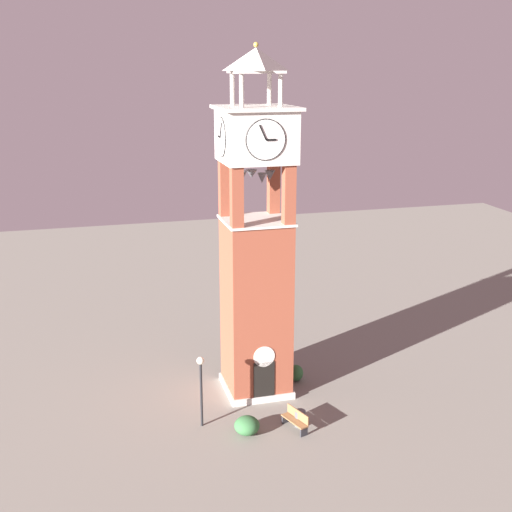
{
  "coord_description": "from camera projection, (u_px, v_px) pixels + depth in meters",
  "views": [
    {
      "loc": [
        -8.39,
        -31.04,
        16.69
      ],
      "look_at": [
        0.0,
        0.0,
        7.36
      ],
      "focal_mm": 46.81,
      "sensor_mm": 36.0,
      "label": 1
    }
  ],
  "objects": [
    {
      "name": "trash_bin",
      "position": [
        300.0,
        418.0,
        31.77
      ],
      "size": [
        0.52,
        0.52,
        0.8
      ],
      "primitive_type": "cylinder",
      "color": "#4C4C51",
      "rests_on": "ground"
    },
    {
      "name": "ground",
      "position": [
        256.0,
        389.0,
        35.53
      ],
      "size": [
        80.0,
        80.0,
        0.0
      ],
      "primitive_type": "plane",
      "color": "gray"
    },
    {
      "name": "shrub_near_entry",
      "position": [
        296.0,
        373.0,
        36.3
      ],
      "size": [
        0.79,
        0.79,
        0.91
      ],
      "primitive_type": "ellipsoid",
      "color": "#336638",
      "rests_on": "ground"
    },
    {
      "name": "park_bench",
      "position": [
        296.0,
        420.0,
        31.49
      ],
      "size": [
        0.93,
        1.66,
        0.95
      ],
      "color": "brown",
      "rests_on": "ground"
    },
    {
      "name": "clock_tower",
      "position": [
        256.0,
        257.0,
        33.5
      ],
      "size": [
        3.72,
        3.72,
        17.62
      ],
      "color": "brown",
      "rests_on": "ground"
    },
    {
      "name": "shrub_behind_bench",
      "position": [
        247.0,
        426.0,
        31.09
      ],
      "size": [
        1.19,
        1.19,
        0.86
      ],
      "primitive_type": "ellipsoid",
      "color": "#336638",
      "rests_on": "ground"
    },
    {
      "name": "lamp_post",
      "position": [
        201.0,
        378.0,
        31.22
      ],
      "size": [
        0.36,
        0.36,
        3.56
      ],
      "color": "black",
      "rests_on": "ground"
    },
    {
      "name": "shrub_left_of_tower",
      "position": [
        249.0,
        351.0,
        39.11
      ],
      "size": [
        1.26,
        1.26,
        0.84
      ],
      "primitive_type": "ellipsoid",
      "color": "#336638",
      "rests_on": "ground"
    }
  ]
}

